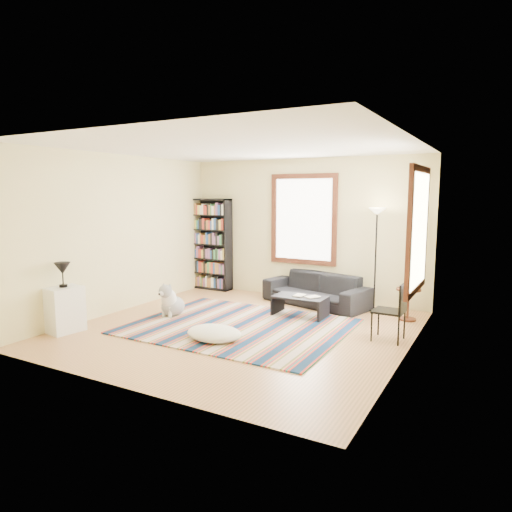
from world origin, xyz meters
The scene contains 21 objects.
floor centered at (0.00, 0.00, -0.05)m, with size 5.00×5.00×0.10m, color tan.
ceiling centered at (0.00, 0.00, 2.85)m, with size 5.00×5.00×0.10m, color white.
wall_back centered at (0.00, 2.55, 1.40)m, with size 5.00×0.10×2.80m, color beige.
wall_front centered at (0.00, -2.55, 1.40)m, with size 5.00×0.10×2.80m, color beige.
wall_left centered at (-2.55, 0.00, 1.40)m, with size 0.10×5.00×2.80m, color beige.
wall_right centered at (2.55, 0.00, 1.40)m, with size 0.10×5.00×2.80m, color beige.
window_back centered at (0.00, 2.47, 1.60)m, with size 1.20×0.06×1.60m, color white.
window_right centered at (2.47, 0.80, 1.60)m, with size 0.06×1.20×1.60m, color white.
rug centered at (-0.09, 0.09, 0.01)m, with size 3.31×2.65×0.02m, color #0D2645.
sofa centered at (0.45, 2.05, 0.30)m, with size 2.05×0.80×0.60m, color black.
bookshelf centered at (-2.11, 2.32, 1.00)m, with size 0.90×0.30×2.00m, color black.
coffee_table centered at (0.52, 1.13, 0.18)m, with size 0.90×0.50×0.36m, color black.
book_a centered at (0.42, 1.13, 0.37)m, with size 0.17×0.22×0.02m, color beige.
book_b centered at (0.67, 1.18, 0.37)m, with size 0.17×0.24×0.02m, color beige.
floor_cushion centered at (-0.05, -0.66, 0.11)m, with size 0.85×0.63×0.21m, color white.
floor_lamp centered at (1.54, 2.15, 0.93)m, with size 0.30×0.30×1.86m, color black, non-canonical shape.
side_table centered at (2.20, 1.79, 0.27)m, with size 0.40×0.40×0.54m, color #4D2813.
folding_chair centered at (2.15, 0.56, 0.43)m, with size 0.42×0.40×0.86m, color black.
white_cabinet centered at (-2.30, -1.41, 0.35)m, with size 0.38×0.50×0.70m, color white.
table_lamp centered at (-2.30, -1.41, 0.89)m, with size 0.24×0.24×0.38m, color black, non-canonical shape.
dog centered at (-1.43, 0.10, 0.29)m, with size 0.42×0.58×0.58m, color #B4B4B4, non-canonical shape.
Camera 1 is at (3.55, -5.97, 2.12)m, focal length 32.00 mm.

